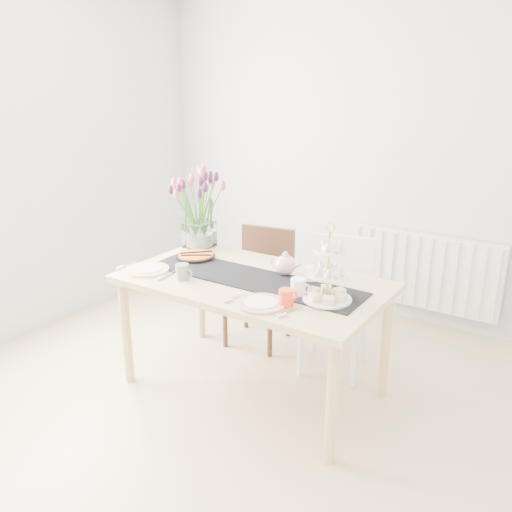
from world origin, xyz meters
The scene contains 16 objects.
room_shell centered at (0.00, 0.00, 1.30)m, with size 4.50×4.50×4.50m.
radiator centered at (0.50, 2.19, 0.45)m, with size 1.20×0.08×0.60m, color white.
dining_table centered at (-0.09, 0.64, 0.67)m, with size 1.60×0.90×0.75m.
chair_brown centered at (-0.44, 1.28, 0.49)m, with size 0.48×0.48×0.85m.
chair_white centered at (0.20, 1.24, 0.52)m, with size 0.53×0.53×0.90m.
table_runner centered at (-0.09, 0.64, 0.75)m, with size 1.40×0.35×0.01m, color black.
tulip_vase centered at (-0.78, 0.98, 1.12)m, with size 0.67×0.67×0.57m.
cake_stand centered at (0.43, 0.59, 0.86)m, with size 0.27×0.27×0.40m.
teapot centered at (0.03, 0.81, 0.82)m, with size 0.22×0.18×0.14m, color silver, non-canonical shape.
cream_jug centered at (0.21, 0.82, 0.79)m, with size 0.08×0.08×0.08m, color white.
tart_tin centered at (-0.63, 0.76, 0.77)m, with size 0.26×0.26×0.03m.
mug_grey centered at (-0.45, 0.41, 0.80)m, with size 0.08×0.08×0.10m, color gray.
mug_white centered at (0.26, 0.57, 0.80)m, with size 0.09×0.09×0.10m, color white.
mug_orange centered at (0.28, 0.41, 0.80)m, with size 0.08×0.08×0.10m, color #F7401B.
plate_left centered at (-0.74, 0.40, 0.76)m, with size 0.28×0.28×0.01m, color silver.
plate_right centered at (0.15, 0.35, 0.76)m, with size 0.27×0.27×0.01m, color silver.
Camera 1 is at (1.61, -1.91, 1.93)m, focal length 38.00 mm.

